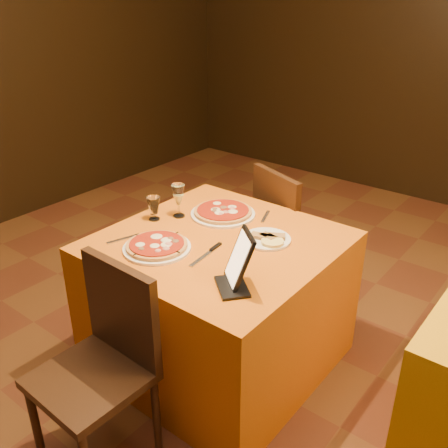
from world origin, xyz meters
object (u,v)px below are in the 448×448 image
Objects in this scene: pizza_far at (223,213)px; wine_glass at (178,200)px; main_table at (219,302)px; chair_main_near at (90,378)px; pizza_near at (157,247)px; water_glass at (154,209)px; tablet at (240,258)px; chair_main_far at (297,235)px.

wine_glass is at bearing -138.09° from pizza_far.
main_table is 3.08× the size of pizza_far.
pizza_far is at bearing 100.33° from chair_main_near.
water_glass is at bearing 137.69° from pizza_near.
wine_glass is at bearing 117.00° from pizza_near.
water_glass is (-0.25, 0.23, 0.05)m from pizza_near.
tablet reaches higher than wine_glass.
pizza_far is at bearing 89.49° from pizza_near.
main_table is 0.81m from chair_main_far.
chair_main_near is at bearing -81.26° from pizza_far.
wine_glass is at bearing -167.50° from tablet.
chair_main_near is 1.06m from wine_glass.
chair_main_near reaches higher than water_glass.
main_table is at bearing -179.28° from tablet.
pizza_far is 2.74× the size of water_glass.
pizza_far is (-0.17, 0.24, 0.39)m from main_table.
pizza_near is 0.35m from water_glass.
main_table is 8.46× the size of water_glass.
pizza_far is at bearing 173.62° from tablet.
main_table is 0.50m from pizza_near.
chair_main_far is at bearing 64.34° from wine_glass.
chair_main_far is at bearing 63.05° from water_glass.
wine_glass is (-0.35, 0.92, 0.39)m from chair_main_near.
chair_main_far is 2.77× the size of pizza_near.
main_table is 0.61m from water_glass.
chair_main_far reaches higher than water_glass.
chair_main_far is at bearing 73.44° from pizza_far.
chair_main_far is 1.18m from tablet.
wine_glass is at bearing 55.55° from water_glass.
wine_glass is (-0.18, 0.34, 0.08)m from pizza_near.
chair_main_far reaches higher than main_table.
wine_glass is 0.75m from tablet.
tablet reaches higher than main_table.
tablet is at bearing -26.95° from wine_glass.
pizza_near is 1.73× the size of wine_glass.
pizza_far is 0.25m from wine_glass.
pizza_near is at bearing -42.31° from water_glass.
chair_main_far is 3.73× the size of tablet.
wine_glass reaches higher than main_table.
wine_glass is at bearing 112.22° from chair_main_near.
pizza_near is at bearing -63.00° from wine_glass.
pizza_near is 0.39m from wine_glass.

